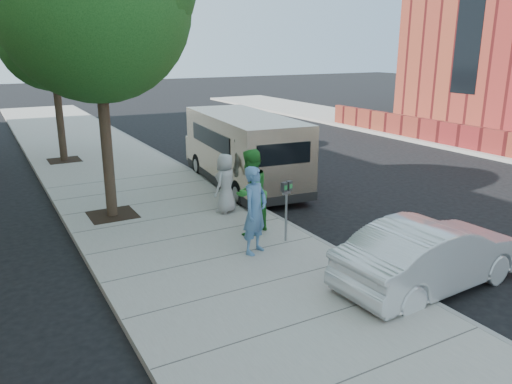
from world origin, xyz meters
TOP-DOWN VIEW (x-y plane):
  - ground at (0.00, 0.00)m, footprint 120.00×120.00m
  - sidewalk at (-1.00, 0.00)m, footprint 5.00×60.00m
  - curb_face at (1.44, 0.00)m, footprint 0.12×60.00m
  - church_wall at (13.50, 2.00)m, footprint 0.30×22.00m
  - tree_far at (-2.25, 10.00)m, footprint 3.92×3.80m
  - parking_meter at (0.71, -1.39)m, footprint 0.30×0.17m
  - van at (2.31, 3.72)m, footprint 2.73×6.50m
  - sedan at (2.03, -4.42)m, footprint 4.13×1.65m
  - person_officer at (-0.22, -1.62)m, footprint 0.83×0.73m
  - person_green_shirt at (0.25, -0.56)m, footprint 1.23×1.15m
  - person_gray_shirt at (0.44, 1.16)m, footprint 0.93×0.84m
  - person_striped_polo at (1.20, 1.80)m, footprint 1.06×1.19m

SIDE VIEW (x-z plane):
  - ground at x=0.00m, z-range 0.00..0.00m
  - sidewalk at x=-1.00m, z-range 0.00..0.15m
  - curb_face at x=1.44m, z-range -0.01..0.15m
  - church_wall at x=13.50m, z-range 0.15..1.15m
  - sedan at x=2.03m, z-range 0.00..1.34m
  - person_gray_shirt at x=0.44m, z-range 0.15..1.74m
  - person_officer at x=-0.22m, z-range 0.15..2.05m
  - person_striped_polo at x=1.20m, z-range 0.15..2.08m
  - person_green_shirt at x=0.25m, z-range 0.15..2.18m
  - parking_meter at x=0.71m, z-range 0.46..1.86m
  - van at x=2.31m, z-range 0.07..2.42m
  - tree_far at x=-2.25m, z-range 1.64..8.13m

